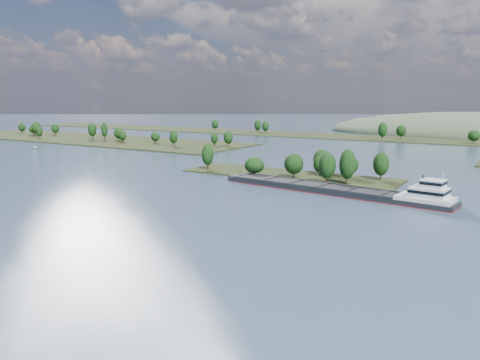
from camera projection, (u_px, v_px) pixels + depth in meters
The scene contains 6 objects.
ground at pixel (214, 200), 164.92m from camera, with size 1800.00×1800.00×0.00m, color #374760.
tree_island at pixel (302, 168), 209.78m from camera, with size 100.00×32.92×15.93m.
left_bank at pixel (88, 138), 400.73m from camera, with size 300.00×80.00×15.97m.
back_shoreline at pixel (411, 139), 395.06m from camera, with size 900.00×60.00×16.00m.
cargo_barge at pixel (345, 190), 173.54m from camera, with size 92.54×22.11×12.43m.
motorboat at pixel (34, 147), 326.58m from camera, with size 2.52×6.71×2.59m, color silver.
Camera 1 is at (92.36, -12.41, 35.62)m, focal length 35.00 mm.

